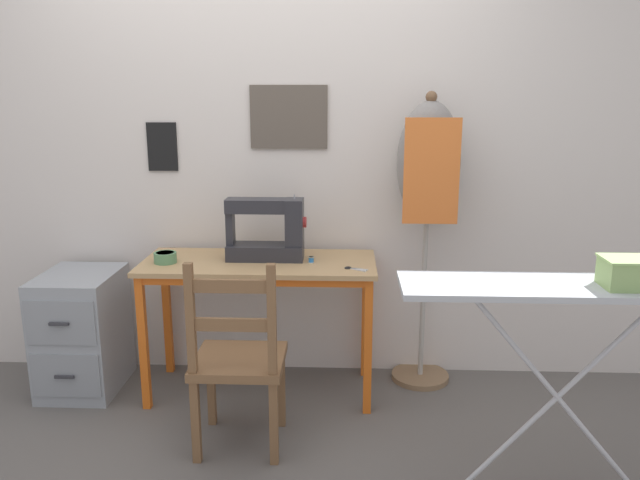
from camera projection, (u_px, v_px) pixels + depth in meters
ground_plane at (255, 414)px, 3.15m from camera, size 14.00×14.00×0.00m
wall_back at (265, 150)px, 3.41m from camera, size 10.00×0.07×2.55m
sewing_table at (259, 279)px, 3.24m from camera, size 1.21×0.51×0.73m
sewing_machine at (270, 231)px, 3.22m from camera, size 0.41×0.15×0.34m
fabric_bowl at (165, 257)px, 3.18m from camera, size 0.11×0.11×0.05m
scissors at (352, 269)px, 3.08m from camera, size 0.12×0.08×0.01m
thread_spool_near_machine at (311, 260)px, 3.19m from camera, size 0.03×0.03×0.03m
wooden_chair at (238, 361)px, 2.77m from camera, size 0.40×0.38×0.91m
filing_cabinet at (83, 332)px, 3.36m from camera, size 0.39×0.50×0.65m
dress_form at (428, 177)px, 3.26m from camera, size 0.33×0.32×1.59m
ironing_board at (567, 297)px, 2.32m from camera, size 1.24×0.31×0.90m
storage_box at (633, 273)px, 2.25m from camera, size 0.22×0.15×0.11m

